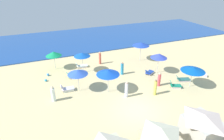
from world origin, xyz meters
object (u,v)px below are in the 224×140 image
at_px(lounge_chair_0_0, 183,79).
at_px(lounge_chair_0_1, 175,85).
at_px(umbrella_5, 141,44).
at_px(beach_ball_0, 48,75).
at_px(cabana_2, 201,129).
at_px(beachgoer_3, 159,79).
at_px(beachgoer_0, 53,94).
at_px(beachgoer_2, 126,90).
at_px(umbrella_4, 82,55).
at_px(lounge_chair_4_1, 73,75).
at_px(beachgoer_4, 100,58).
at_px(lounge_chair_1_0, 67,89).
at_px(umbrella_0, 193,69).
at_px(beachgoer_1, 122,69).
at_px(cooler_box_2, 205,75).
at_px(umbrella_6, 159,56).
at_px(beachgoer_5, 155,88).
at_px(umbrella_3, 53,54).
at_px(umbrella_2, 108,72).
at_px(beach_ball_1, 46,80).
at_px(umbrella_1, 78,72).
at_px(lounge_chair_6_0, 149,72).
at_px(lounge_chair_4_0, 81,66).

xyz_separation_m(lounge_chair_0_0, lounge_chair_0_1, (-1.77, -0.81, 0.04)).
distance_m(lounge_chair_0_0, umbrella_5, 7.40).
bearing_deg(lounge_chair_0_1, beach_ball_0, 82.72).
bearing_deg(cabana_2, beachgoer_3, 72.05).
bearing_deg(beachgoer_0, beachgoer_2, 168.01).
relative_size(umbrella_4, lounge_chair_4_1, 1.65).
xyz_separation_m(umbrella_4, beachgoer_4, (2.74, 1.58, -1.52)).
height_order(lounge_chair_1_0, beachgoer_4, beachgoer_4).
bearing_deg(beachgoer_4, lounge_chair_4_1, 109.16).
height_order(umbrella_0, beachgoer_0, umbrella_0).
relative_size(lounge_chair_0_0, beachgoer_1, 1.03).
xyz_separation_m(lounge_chair_0_1, umbrella_4, (-8.14, 7.16, 2.08)).
xyz_separation_m(beach_ball_0, cooler_box_2, (17.19, -7.23, 0.01)).
xyz_separation_m(lounge_chair_4_1, beach_ball_0, (-2.69, 1.51, -0.10)).
bearing_deg(umbrella_6, beachgoer_1, 163.15).
bearing_deg(beachgoer_5, cooler_box_2, -41.08).
bearing_deg(beachgoer_0, umbrella_6, -169.65).
bearing_deg(umbrella_3, beachgoer_3, -40.57).
relative_size(umbrella_2, beach_ball_1, 9.16).
bearing_deg(umbrella_1, cabana_2, -57.66).
bearing_deg(umbrella_1, beach_ball_0, 120.90).
xyz_separation_m(umbrella_6, lounge_chair_6_0, (-1.10, 0.03, -2.01)).
xyz_separation_m(umbrella_0, umbrella_5, (-1.47, 8.11, 0.34)).
xyz_separation_m(umbrella_0, umbrella_3, (-12.82, 9.81, 0.00)).
relative_size(umbrella_1, umbrella_3, 1.02).
bearing_deg(beachgoer_3, beachgoer_1, 62.94).
height_order(umbrella_1, lounge_chair_1_0, umbrella_1).
bearing_deg(umbrella_4, lounge_chair_0_0, -32.63).
xyz_separation_m(lounge_chair_0_0, umbrella_1, (-11.33, 2.47, 1.93)).
distance_m(cabana_2, lounge_chair_4_1, 14.37).
distance_m(umbrella_2, beachgoer_2, 2.48).
bearing_deg(beachgoer_4, lounge_chair_6_0, -149.17).
height_order(lounge_chair_1_0, beachgoer_0, beachgoer_0).
bearing_deg(lounge_chair_6_0, lounge_chair_1_0, 59.90).
height_order(umbrella_6, lounge_chair_6_0, umbrella_6).
relative_size(beachgoer_2, beach_ball_1, 6.30).
bearing_deg(umbrella_0, umbrella_2, 164.51).
distance_m(lounge_chair_0_1, beachgoer_2, 5.60).
height_order(cabana_2, beachgoer_1, cabana_2).
xyz_separation_m(beachgoer_0, beachgoer_1, (8.27, 2.48, 0.01)).
bearing_deg(beachgoer_0, beachgoer_1, -158.56).
height_order(lounge_chair_0_1, umbrella_3, umbrella_3).
relative_size(lounge_chair_1_0, beachgoer_3, 0.84).
bearing_deg(lounge_chair_4_0, umbrella_6, -117.35).
height_order(umbrella_6, beach_ball_1, umbrella_6).
xyz_separation_m(umbrella_2, beach_ball_0, (-5.42, 5.90, -2.09)).
xyz_separation_m(lounge_chair_0_0, umbrella_3, (-12.97, 8.58, 1.86)).
relative_size(beachgoer_1, beachgoer_5, 0.94).
relative_size(umbrella_4, beach_ball_1, 9.47).
bearing_deg(beachgoer_5, lounge_chair_4_1, 88.14).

